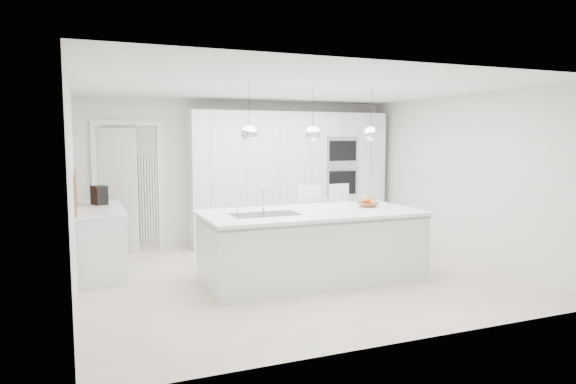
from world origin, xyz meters
name	(u,v)px	position (x,y,z in m)	size (l,w,h in m)	color
floor	(296,275)	(0.00, 0.00, 0.00)	(5.50, 5.50, 0.00)	beige
wall_back	(242,172)	(0.00, 2.50, 1.25)	(5.50, 5.50, 0.00)	silver
wall_left	(73,191)	(-2.75, 0.00, 1.25)	(5.00, 5.00, 0.00)	silver
ceiling	(297,88)	(0.00, 0.00, 2.50)	(5.50, 5.50, 0.00)	white
tall_cabinets	(290,177)	(0.80, 2.20, 1.15)	(3.60, 0.60, 2.30)	white
oven_stack	(342,166)	(1.70, 1.89, 1.35)	(0.62, 0.04, 1.05)	#A5A5A8
doorway_frame	(128,188)	(-1.95, 2.47, 1.02)	(1.11, 0.08, 2.13)	white
hallway_door	(112,190)	(-2.20, 2.42, 1.00)	(0.82, 0.04, 2.00)	white
radiator	(149,198)	(-1.63, 2.46, 0.85)	(0.32, 0.04, 1.40)	white
left_base_cabinets	(100,241)	(-2.45, 1.20, 0.43)	(0.60, 1.80, 0.86)	white
left_worktop	(99,209)	(-2.45, 1.20, 0.88)	(0.62, 1.82, 0.04)	white
oak_backsplash	(75,190)	(-2.74, 1.20, 1.15)	(0.02, 1.80, 0.50)	#9A6138
island_base	(312,247)	(0.10, -0.30, 0.43)	(2.80, 1.20, 0.86)	white
island_worktop	(311,213)	(0.10, -0.25, 0.88)	(2.84, 1.40, 0.04)	white
island_sink	(265,221)	(-0.55, -0.30, 0.82)	(0.84, 0.44, 0.18)	#3F3F42
island_tap	(264,200)	(-0.50, -0.10, 1.05)	(0.02, 0.02, 0.30)	white
pendant_left	(249,134)	(-0.75, -0.30, 1.90)	(0.20, 0.20, 0.20)	white
pendant_mid	(313,134)	(0.10, -0.30, 1.90)	(0.20, 0.20, 0.20)	white
pendant_right	(371,134)	(0.95, -0.30, 1.90)	(0.20, 0.20, 0.20)	white
fruit_bowl	(368,204)	(0.99, -0.17, 0.94)	(0.29, 0.29, 0.07)	#9A6138
espresso_machine	(99,195)	(-2.43, 1.49, 1.03)	(0.16, 0.25, 0.27)	black
bar_stool_left	(313,225)	(0.49, 0.52, 0.57)	(0.38, 0.52, 1.14)	white
bar_stool_right	(343,222)	(1.05, 0.64, 0.56)	(0.37, 0.52, 1.13)	white
apple_a	(368,202)	(1.02, -0.14, 0.97)	(0.07, 0.07, 0.07)	#AC0706
apple_b	(365,202)	(0.96, -0.16, 0.97)	(0.07, 0.07, 0.07)	#AC0706
apple_c	(367,202)	(1.00, -0.14, 0.97)	(0.07, 0.07, 0.07)	#AC0706
apple_extra_3	(365,202)	(0.93, -0.20, 0.97)	(0.07, 0.07, 0.07)	#AC0706
banana_bunch	(368,199)	(0.99, -0.19, 1.02)	(0.21, 0.21, 0.03)	gold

